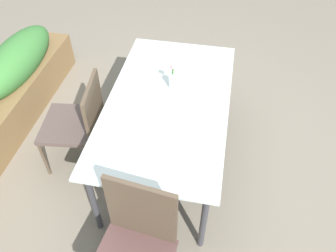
% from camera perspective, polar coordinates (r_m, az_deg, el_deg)
% --- Properties ---
extents(ground_plane, '(12.00, 12.00, 0.00)m').
position_cam_1_polar(ground_plane, '(3.31, -1.19, -4.98)').
color(ground_plane, '#756B5B').
extents(dining_table, '(1.77, 0.99, 0.73)m').
position_cam_1_polar(dining_table, '(2.80, -0.00, 3.41)').
color(dining_table, silver).
rests_on(dining_table, ground).
extents(chair_far_side, '(0.55, 0.55, 0.88)m').
position_cam_1_polar(chair_far_side, '(3.04, -14.73, 1.04)').
color(chair_far_side, '#4E3F3A').
rests_on(chair_far_side, ground).
extents(chair_end_left, '(0.53, 0.53, 1.00)m').
position_cam_1_polar(chair_end_left, '(2.23, -5.52, -19.26)').
color(chair_end_left, '#513633').
rests_on(chair_end_left, ground).
extents(flower_vase, '(0.07, 0.06, 0.24)m').
position_cam_1_polar(flower_vase, '(2.84, 0.77, 8.23)').
color(flower_vase, silver).
rests_on(flower_vase, dining_table).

